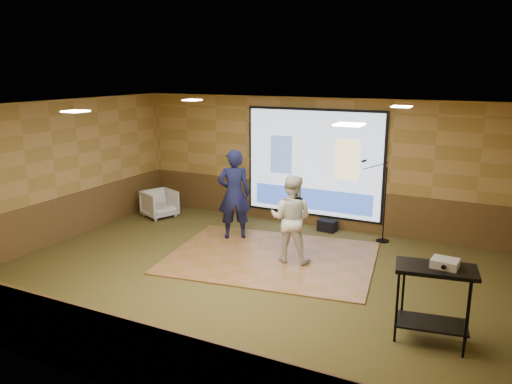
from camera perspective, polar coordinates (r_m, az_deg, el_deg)
The scene contains 18 objects.
ground at distance 9.02m, azimuth -1.27°, elevation -9.75°, with size 9.00×9.00×0.00m, color #313D1C.
room_shell at distance 8.40m, azimuth -1.35°, elevation 3.45°, with size 9.04×7.04×3.02m.
wainscot_back at distance 11.88m, azimuth 6.51°, elevation -1.55°, with size 9.00×0.04×0.95m, color #4E3B1A.
wainscot_front at distance 6.27m, azimuth -16.85°, elevation -16.80°, with size 9.00×0.04×0.95m, color #4E3B1A.
wainscot_left at distance 11.52m, azimuth -21.48°, elevation -2.94°, with size 0.04×7.00×0.95m, color #4E3B1A.
projector_screen at distance 11.62m, azimuth 6.57°, elevation 3.16°, with size 3.32×0.06×2.52m.
downlight_nw at distance 10.96m, azimuth -7.31°, elevation 10.38°, with size 0.32×0.32×0.02m, color beige.
downlight_ne at distance 9.29m, azimuth 16.30°, elevation 9.35°, with size 0.32×0.32×0.02m, color beige.
downlight_sw at distance 8.41m, azimuth -19.92°, elevation 8.67°, with size 0.32×0.32×0.02m, color beige.
downlight_se at distance 6.08m, azimuth 10.61°, elevation 7.58°, with size 0.32×0.32×0.02m, color beige.
dance_floor at distance 9.90m, azimuth 1.77°, elevation -7.47°, with size 3.93×3.00×0.03m, color #975D37.
player_left at distance 10.72m, azimuth -2.52°, elevation -0.25°, with size 0.71×0.47×1.95m, color #14173F.
player_right at distance 9.45m, azimuth 4.03°, elevation -3.05°, with size 0.82×0.64×1.68m, color silver.
av_table at distance 7.14m, azimuth 19.74°, elevation -10.31°, with size 1.03×0.54×1.09m.
projector at distance 7.04m, azimuth 20.79°, elevation -7.62°, with size 0.34×0.28×0.11m, color silver.
mic_stand at distance 11.02m, azimuth 14.11°, elevation -3.02°, with size 0.69×0.28×1.76m.
banquet_chair at distance 12.72m, azimuth -10.96°, elevation -1.32°, with size 0.73×0.75×0.68m, color gray.
duffel_bag at distance 11.57m, azimuth 8.16°, elevation -3.82°, with size 0.41×0.27×0.26m, color black.
Camera 1 is at (3.84, -7.32, 3.61)m, focal length 35.00 mm.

